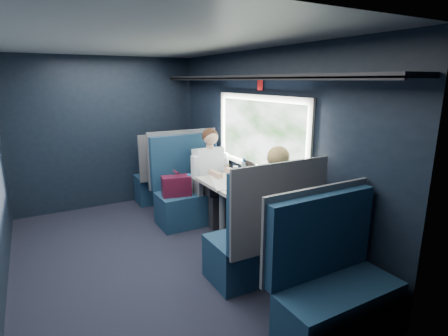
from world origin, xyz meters
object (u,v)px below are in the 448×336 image
seat_bay_far (263,240)px  bottle_small (244,169)px  man (212,172)px  seat_bay_near (190,192)px  cup (235,169)px  seat_row_front (168,177)px  woman (274,201)px  table (234,190)px  laptop (246,175)px  seat_row_back (332,288)px

seat_bay_far → bottle_small: bearing=66.9°
man → seat_bay_far: bearing=-99.0°
seat_bay_near → seat_bay_far: size_ratio=1.00×
seat_bay_near → cup: seat_bay_near is taller
seat_row_front → woman: 2.54m
table → laptop: (0.22, 0.07, 0.15)m
seat_bay_far → laptop: 1.10m
seat_row_front → woman: (0.25, -2.50, 0.32)m
seat_row_front → bottle_small: size_ratio=4.85×
seat_row_front → seat_row_back: (0.00, -3.59, 0.00)m
man → bottle_small: bearing=-66.3°
woman → laptop: (0.15, 0.77, 0.08)m
table → cup: size_ratio=11.49×
laptop → seat_row_front: bearing=103.1°
seat_bay_near → bottle_small: 0.91m
seat_row_front → man: (0.25, -1.10, 0.31)m
seat_bay_near → cup: 0.74m
cup → seat_row_back: bearing=-101.9°
seat_bay_near → woman: woman is taller
seat_row_back → man: (0.25, 2.50, 0.31)m
seat_bay_near → seat_bay_far: same height
seat_bay_far → seat_row_back: bearing=-90.0°
seat_row_front → seat_bay_far: bearing=-90.0°
man → cup: 0.35m
table → seat_row_back: (-0.18, -1.80, -0.25)m
table → laptop: size_ratio=2.79×
seat_bay_far → man: man is taller
laptop → bottle_small: laptop is taller
table → seat_row_front: (-0.18, 1.80, -0.25)m
laptop → cup: size_ratio=4.12×
seat_row_back → seat_bay_near: bearing=90.3°
laptop → cup: bearing=79.9°
laptop → woman: bearing=-101.2°
woman → cup: bearing=79.1°
seat_row_back → man: man is taller
man → woman: 1.41m
seat_bay_far → seat_row_back: (0.00, -0.92, -0.00)m
man → laptop: man is taller
seat_bay_near → seat_row_front: bearing=89.0°
bottle_small → cup: bearing=88.2°
seat_bay_near → seat_row_back: bearing=-89.7°
table → man: bearing=84.5°
laptop → man: bearing=103.6°
seat_bay_far → man: bearing=81.0°
seat_row_back → bottle_small: size_ratio=4.85×
bottle_small → cup: 0.24m
seat_row_back → cup: 2.32m
seat_row_front → woman: bearing=-84.3°
table → seat_bay_far: (-0.18, -0.87, -0.25)m
woman → laptop: size_ratio=3.69×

